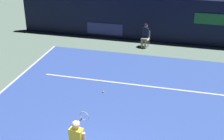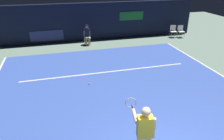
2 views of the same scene
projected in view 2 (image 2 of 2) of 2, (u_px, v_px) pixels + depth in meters
name	position (u px, v px, depth m)	size (l,w,h in m)	color
ground_plane	(118.00, 91.00, 8.94)	(31.91, 31.91, 0.00)	slate
court_surface	(118.00, 90.00, 8.94)	(10.46, 10.59, 0.01)	#3856B2
line_sideline_left	(223.00, 76.00, 10.16)	(0.10, 10.59, 0.01)	white
line_service	(107.00, 72.00, 10.56)	(8.16, 0.10, 0.01)	white
back_wall	(87.00, 22.00, 15.09)	(16.13, 0.33, 2.60)	#141933
tennis_player	(144.00, 133.00, 5.14)	(0.51, 1.00, 1.73)	beige
line_judge_on_chair	(87.00, 35.00, 14.33)	(0.48, 0.56, 1.32)	white
courtside_chair_near	(173.00, 31.00, 16.10)	(0.50, 0.48, 0.88)	white
courtside_chair_far	(181.00, 31.00, 16.08)	(0.47, 0.45, 0.88)	white
tennis_ball	(90.00, 83.00, 9.41)	(0.07, 0.07, 0.07)	#CCE033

